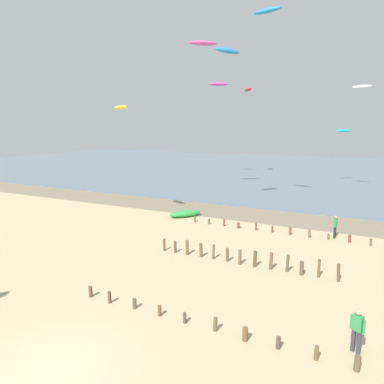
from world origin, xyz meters
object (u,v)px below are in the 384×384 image
person_right_flank (357,330)px  kite_aloft_8 (344,131)px  kite_aloft_9 (227,51)px  person_left_flank (335,226)px  kite_aloft_6 (267,11)px  kite_aloft_7 (203,43)px  grounded_kite (185,213)px  kite_aloft_4 (121,107)px  kite_aloft_1 (218,84)px  kite_aloft_2 (248,90)px  kite_aloft_3 (362,87)px

person_right_flank → kite_aloft_8: size_ratio=0.70×
kite_aloft_8 → kite_aloft_9: size_ratio=0.83×
person_right_flank → person_left_flank: bearing=97.5°
kite_aloft_9 → person_left_flank: bearing=93.7°
kite_aloft_6 → kite_aloft_7: (-8.51, 4.56, -1.03)m
grounded_kite → kite_aloft_8: 30.26m
grounded_kite → kite_aloft_4: 11.02m
person_left_flank → person_right_flank: 14.44m
grounded_kite → kite_aloft_1: size_ratio=0.97×
grounded_kite → kite_aloft_9: bearing=9.4°
kite_aloft_1 → kite_aloft_4: size_ratio=1.42×
kite_aloft_1 → kite_aloft_4: kite_aloft_1 is taller
person_right_flank → kite_aloft_4: bearing=149.0°
grounded_kite → kite_aloft_1: bearing=53.7°
kite_aloft_2 → kite_aloft_8: (14.65, -1.02, -6.39)m
kite_aloft_1 → kite_aloft_7: bearing=79.1°
kite_aloft_2 → kite_aloft_8: bearing=60.7°
kite_aloft_9 → kite_aloft_1: bearing=-127.5°
kite_aloft_6 → kite_aloft_8: size_ratio=1.14×
kite_aloft_2 → kite_aloft_6: 24.34m
kite_aloft_1 → grounded_kite: bearing=79.3°
kite_aloft_2 → kite_aloft_4: 31.70m
kite_aloft_3 → kite_aloft_7: (-16.51, -8.97, 4.69)m
kite_aloft_4 → person_right_flank: bearing=177.5°
kite_aloft_7 → person_left_flank: bearing=-71.9°
grounded_kite → kite_aloft_6: size_ratio=1.11×
kite_aloft_6 → kite_aloft_2: bearing=-54.7°
person_left_flank → kite_aloft_9: 18.50m
person_right_flank → kite_aloft_8: kite_aloft_8 is taller
grounded_kite → person_left_flank: bearing=-54.9°
kite_aloft_4 → kite_aloft_9: kite_aloft_9 is taller
person_left_flank → kite_aloft_3: size_ratio=0.74×
person_right_flank → kite_aloft_2: (-18.04, 42.96, 13.22)m
kite_aloft_3 → kite_aloft_6: kite_aloft_6 is taller
person_left_flank → kite_aloft_1: (-20.14, 25.78, 13.97)m
kite_aloft_6 → kite_aloft_4: bearing=56.6°
grounded_kite → kite_aloft_6: 19.98m
grounded_kite → kite_aloft_4: bearing=165.6°
person_right_flank → kite_aloft_1: bearing=118.8°
kite_aloft_2 → kite_aloft_8: kite_aloft_2 is taller
person_right_flank → kite_aloft_9: bearing=123.2°
grounded_kite → kite_aloft_2: 31.39m
person_right_flank → kite_aloft_8: bearing=94.6°
kite_aloft_4 → kite_aloft_9: bearing=-102.7°
kite_aloft_1 → kite_aloft_7: kite_aloft_7 is taller
person_left_flank → kite_aloft_2: bearing=119.4°
kite_aloft_1 → kite_aloft_8: size_ratio=1.30×
kite_aloft_2 → kite_aloft_4: size_ratio=1.41×
kite_aloft_1 → kite_aloft_2: size_ratio=1.00×
person_left_flank → kite_aloft_8: kite_aloft_8 is taller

